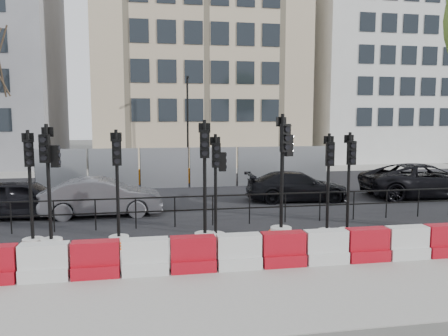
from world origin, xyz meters
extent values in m
plane|color=#51514C|center=(0.00, 0.00, 0.00)|extent=(120.00, 120.00, 0.00)
cube|color=gray|center=(0.00, -3.00, 0.01)|extent=(40.00, 6.00, 0.02)
cube|color=black|center=(0.00, 7.00, 0.01)|extent=(40.00, 14.00, 0.03)
cube|color=gray|center=(0.00, 16.00, 0.01)|extent=(40.00, 4.00, 0.02)
cube|color=#C4B18F|center=(2.00, 22.00, 9.00)|extent=(15.00, 10.00, 18.00)
cube|color=silver|center=(17.00, 22.00, 8.00)|extent=(12.00, 9.00, 16.00)
cylinder|color=black|center=(-6.00, 1.20, 0.50)|extent=(0.04, 0.04, 1.00)
cylinder|color=black|center=(-4.80, 1.20, 0.50)|extent=(0.04, 0.04, 1.00)
cylinder|color=black|center=(-3.60, 1.20, 0.50)|extent=(0.04, 0.04, 1.00)
cylinder|color=black|center=(-2.40, 1.20, 0.50)|extent=(0.04, 0.04, 1.00)
cylinder|color=black|center=(-1.20, 1.20, 0.50)|extent=(0.04, 0.04, 1.00)
cylinder|color=black|center=(0.00, 1.20, 0.50)|extent=(0.04, 0.04, 1.00)
cylinder|color=black|center=(1.20, 1.20, 0.50)|extent=(0.04, 0.04, 1.00)
cylinder|color=black|center=(2.40, 1.20, 0.50)|extent=(0.04, 0.04, 1.00)
cylinder|color=black|center=(3.60, 1.20, 0.50)|extent=(0.04, 0.04, 1.00)
cylinder|color=black|center=(4.80, 1.20, 0.50)|extent=(0.04, 0.04, 1.00)
cylinder|color=black|center=(6.00, 1.20, 0.50)|extent=(0.04, 0.04, 1.00)
cylinder|color=black|center=(7.20, 1.20, 0.50)|extent=(0.04, 0.04, 1.00)
cube|color=black|center=(0.00, 1.20, 0.98)|extent=(18.00, 0.04, 0.04)
cube|color=black|center=(0.00, 1.20, 0.55)|extent=(18.00, 0.04, 0.04)
cube|color=gray|center=(-6.00, 9.00, 1.00)|extent=(2.30, 0.05, 2.00)
cylinder|color=black|center=(-7.15, 9.00, 1.00)|extent=(0.05, 0.05, 2.00)
cube|color=gray|center=(-3.60, 9.00, 1.00)|extent=(2.30, 0.05, 2.00)
cylinder|color=black|center=(-4.75, 9.00, 1.00)|extent=(0.05, 0.05, 2.00)
cube|color=gray|center=(-1.20, 9.00, 1.00)|extent=(2.30, 0.05, 2.00)
cylinder|color=black|center=(-2.35, 9.00, 1.00)|extent=(0.05, 0.05, 2.00)
cube|color=gray|center=(1.20, 9.00, 1.00)|extent=(2.30, 0.05, 2.00)
cylinder|color=black|center=(0.05, 9.00, 1.00)|extent=(0.05, 0.05, 2.00)
cube|color=gray|center=(3.60, 9.00, 1.00)|extent=(2.30, 0.05, 2.00)
cylinder|color=black|center=(2.45, 9.00, 1.00)|extent=(0.05, 0.05, 2.00)
cube|color=gray|center=(6.00, 9.00, 1.00)|extent=(2.30, 0.05, 2.00)
cylinder|color=black|center=(4.85, 9.00, 1.00)|extent=(0.05, 0.05, 2.00)
cube|color=orange|center=(-4.00, 10.50, 0.40)|extent=(1.00, 0.40, 0.80)
cube|color=orange|center=(-2.00, 10.50, 0.40)|extent=(1.00, 0.40, 0.80)
cube|color=orange|center=(0.00, 10.50, 0.40)|extent=(1.00, 0.40, 0.80)
cube|color=orange|center=(2.00, 10.50, 0.40)|extent=(1.00, 0.40, 0.80)
cylinder|color=black|center=(0.50, 15.00, 3.00)|extent=(0.12, 0.12, 6.00)
cube|color=black|center=(0.50, 14.75, 5.90)|extent=(0.12, 0.50, 0.12)
cube|color=silver|center=(-4.20, -2.80, 0.15)|extent=(1.00, 0.50, 0.30)
cube|color=silver|center=(-4.20, -2.80, 0.55)|extent=(1.00, 0.35, 0.50)
cube|color=#B60E22|center=(-3.15, -2.80, 0.15)|extent=(1.00, 0.50, 0.30)
cube|color=#B60E22|center=(-3.15, -2.80, 0.55)|extent=(1.00, 0.35, 0.50)
cube|color=silver|center=(-2.10, -2.80, 0.15)|extent=(1.00, 0.50, 0.30)
cube|color=silver|center=(-2.10, -2.80, 0.55)|extent=(1.00, 0.35, 0.50)
cube|color=#B60E22|center=(-1.05, -2.80, 0.15)|extent=(1.00, 0.50, 0.30)
cube|color=#B60E22|center=(-1.05, -2.80, 0.55)|extent=(1.00, 0.35, 0.50)
cube|color=silver|center=(0.00, -2.80, 0.15)|extent=(1.00, 0.50, 0.30)
cube|color=silver|center=(0.00, -2.80, 0.55)|extent=(1.00, 0.35, 0.50)
cube|color=#B60E22|center=(1.05, -2.80, 0.15)|extent=(1.00, 0.50, 0.30)
cube|color=#B60E22|center=(1.05, -2.80, 0.55)|extent=(1.00, 0.35, 0.50)
cube|color=silver|center=(2.10, -2.80, 0.15)|extent=(1.00, 0.50, 0.30)
cube|color=silver|center=(2.10, -2.80, 0.55)|extent=(1.00, 0.35, 0.50)
cube|color=#B60E22|center=(3.15, -2.80, 0.15)|extent=(1.00, 0.50, 0.30)
cube|color=#B60E22|center=(3.15, -2.80, 0.55)|extent=(1.00, 0.35, 0.50)
cube|color=silver|center=(4.20, -2.80, 0.15)|extent=(1.00, 0.50, 0.30)
cube|color=silver|center=(4.20, -2.80, 0.55)|extent=(1.00, 0.35, 0.50)
cube|color=#B60E22|center=(5.25, -2.80, 0.15)|extent=(1.00, 0.50, 0.30)
cube|color=#B60E22|center=(5.25, -2.80, 0.55)|extent=(1.00, 0.35, 0.50)
cylinder|color=silver|center=(-4.92, -0.76, 0.19)|extent=(0.51, 0.51, 0.38)
torus|color=#EE470C|center=(-4.92, -0.76, 0.11)|extent=(0.62, 0.62, 0.05)
torus|color=#EE470C|center=(-4.92, -0.76, 0.19)|extent=(0.62, 0.62, 0.05)
torus|color=#EE470C|center=(-4.92, -0.76, 0.27)|extent=(0.62, 0.62, 0.05)
cylinder|color=black|center=(-4.92, -0.76, 1.71)|extent=(0.09, 0.09, 2.85)
cube|color=black|center=(-4.89, -0.87, 2.57)|extent=(0.26, 0.19, 0.67)
cylinder|color=black|center=(-4.87, -0.95, 2.36)|extent=(0.15, 0.09, 0.14)
cylinder|color=black|center=(-4.87, -0.95, 2.57)|extent=(0.15, 0.09, 0.14)
cylinder|color=black|center=(-4.87, -0.95, 2.77)|extent=(0.15, 0.09, 0.14)
cube|color=black|center=(-4.94, -0.71, 2.95)|extent=(0.28, 0.11, 0.23)
cylinder|color=silver|center=(-4.44, -0.94, 0.20)|extent=(0.54, 0.54, 0.40)
torus|color=#EE470C|center=(-4.44, -0.94, 0.12)|extent=(0.65, 0.65, 0.05)
torus|color=#EE470C|center=(-4.44, -0.94, 0.20)|extent=(0.65, 0.65, 0.05)
torus|color=#EE470C|center=(-4.44, -0.94, 0.28)|extent=(0.65, 0.65, 0.05)
cylinder|color=black|center=(-4.44, -0.94, 1.79)|extent=(0.09, 0.09, 2.99)
cube|color=black|center=(-4.47, -1.05, 2.69)|extent=(0.26, 0.19, 0.70)
cylinder|color=black|center=(-4.49, -1.13, 2.47)|extent=(0.16, 0.08, 0.15)
cylinder|color=black|center=(-4.49, -1.13, 2.69)|extent=(0.16, 0.08, 0.15)
cylinder|color=black|center=(-4.49, -1.13, 2.91)|extent=(0.16, 0.08, 0.15)
cube|color=black|center=(-4.43, -0.88, 3.09)|extent=(0.30, 0.10, 0.24)
cube|color=black|center=(-4.25, -0.98, 2.49)|extent=(0.22, 0.17, 0.55)
cylinder|color=silver|center=(-2.78, -0.91, 0.19)|extent=(0.51, 0.51, 0.38)
torus|color=#EE470C|center=(-2.78, -0.91, 0.11)|extent=(0.62, 0.62, 0.05)
torus|color=#EE470C|center=(-2.78, -0.91, 0.19)|extent=(0.62, 0.62, 0.05)
torus|color=#EE470C|center=(-2.78, -0.91, 0.27)|extent=(0.62, 0.62, 0.05)
cylinder|color=black|center=(-2.78, -0.91, 1.71)|extent=(0.09, 0.09, 2.85)
cube|color=black|center=(-2.77, -1.02, 2.57)|extent=(0.24, 0.16, 0.67)
cylinder|color=black|center=(-2.76, -1.10, 2.36)|extent=(0.15, 0.06, 0.14)
cylinder|color=black|center=(-2.76, -1.10, 2.57)|extent=(0.15, 0.06, 0.14)
cylinder|color=black|center=(-2.76, -1.10, 2.78)|extent=(0.15, 0.06, 0.14)
cube|color=black|center=(-2.79, -0.85, 2.95)|extent=(0.29, 0.06, 0.23)
cylinder|color=silver|center=(-0.25, -0.99, 0.18)|extent=(0.49, 0.49, 0.37)
torus|color=#EE470C|center=(-0.25, -0.99, 0.11)|extent=(0.59, 0.59, 0.05)
torus|color=#EE470C|center=(-0.25, -0.99, 0.18)|extent=(0.59, 0.59, 0.05)
torus|color=#EE470C|center=(-0.25, -0.99, 0.26)|extent=(0.59, 0.59, 0.05)
cylinder|color=black|center=(-0.25, -0.99, 1.64)|extent=(0.08, 0.08, 2.74)
cube|color=black|center=(-0.25, -1.10, 2.46)|extent=(0.22, 0.13, 0.64)
cylinder|color=black|center=(-0.25, -1.17, 2.26)|extent=(0.14, 0.05, 0.14)
cylinder|color=black|center=(-0.25, -1.17, 2.46)|extent=(0.14, 0.05, 0.14)
cylinder|color=black|center=(-0.25, -1.17, 2.66)|extent=(0.14, 0.05, 0.14)
cube|color=black|center=(-0.25, -0.94, 2.83)|extent=(0.27, 0.03, 0.22)
cube|color=black|center=(-0.07, -0.99, 2.28)|extent=(0.18, 0.12, 0.50)
cylinder|color=silver|center=(-0.55, -1.08, 0.20)|extent=(0.55, 0.55, 0.41)
torus|color=#EE470C|center=(-0.55, -1.08, 0.12)|extent=(0.67, 0.67, 0.05)
torus|color=#EE470C|center=(-0.55, -1.08, 0.20)|extent=(0.67, 0.67, 0.05)
torus|color=#EE470C|center=(-0.55, -1.08, 0.29)|extent=(0.67, 0.67, 0.05)
cylinder|color=black|center=(-0.55, -1.08, 1.84)|extent=(0.09, 0.09, 3.07)
cube|color=black|center=(-0.56, -1.21, 2.77)|extent=(0.26, 0.17, 0.72)
cylinder|color=black|center=(-0.57, -1.29, 2.54)|extent=(0.16, 0.07, 0.15)
cylinder|color=black|center=(-0.57, -1.29, 2.77)|extent=(0.16, 0.07, 0.15)
cylinder|color=black|center=(-0.57, -1.29, 2.99)|extent=(0.16, 0.07, 0.15)
cube|color=black|center=(-0.54, -1.02, 3.18)|extent=(0.31, 0.07, 0.25)
cylinder|color=silver|center=(1.59, -0.93, 0.21)|extent=(0.58, 0.58, 0.43)
torus|color=#EE470C|center=(1.59, -0.93, 0.13)|extent=(0.70, 0.70, 0.05)
torus|color=#EE470C|center=(1.59, -0.93, 0.21)|extent=(0.70, 0.70, 0.05)
torus|color=#EE470C|center=(1.59, -0.93, 0.30)|extent=(0.70, 0.70, 0.05)
cylinder|color=black|center=(1.59, -0.93, 1.93)|extent=(0.10, 0.10, 3.22)
cube|color=black|center=(1.63, -1.05, 2.90)|extent=(0.29, 0.22, 0.75)
cylinder|color=black|center=(1.66, -1.13, 2.66)|extent=(0.17, 0.10, 0.16)
cylinder|color=black|center=(1.66, -1.13, 2.90)|extent=(0.17, 0.10, 0.16)
cylinder|color=black|center=(1.66, -1.13, 3.14)|extent=(0.17, 0.10, 0.16)
cube|color=black|center=(1.57, -0.87, 3.33)|extent=(0.32, 0.13, 0.26)
cube|color=black|center=(1.79, -0.86, 2.68)|extent=(0.25, 0.20, 0.59)
cylinder|color=silver|center=(2.83, -1.16, 0.18)|extent=(0.49, 0.49, 0.37)
torus|color=#EE470C|center=(2.83, -1.16, 0.11)|extent=(0.59, 0.59, 0.05)
torus|color=#EE470C|center=(2.83, -1.16, 0.18)|extent=(0.59, 0.59, 0.05)
torus|color=#EE470C|center=(2.83, -1.16, 0.26)|extent=(0.59, 0.59, 0.05)
cylinder|color=black|center=(2.83, -1.16, 1.65)|extent=(0.08, 0.08, 2.74)
cube|color=black|center=(2.82, -1.27, 2.47)|extent=(0.24, 0.16, 0.64)
cylinder|color=black|center=(2.81, -1.35, 2.27)|extent=(0.14, 0.06, 0.14)
cylinder|color=black|center=(2.81, -1.35, 2.47)|extent=(0.14, 0.06, 0.14)
cylinder|color=black|center=(2.81, -1.35, 2.67)|extent=(0.14, 0.06, 0.14)
cube|color=black|center=(2.84, -1.11, 2.84)|extent=(0.28, 0.07, 0.22)
cylinder|color=silver|center=(3.40, -1.21, 0.18)|extent=(0.50, 0.50, 0.37)
torus|color=#EE470C|center=(3.40, -1.21, 0.11)|extent=(0.60, 0.60, 0.05)
torus|color=#EE470C|center=(3.40, -1.21, 0.18)|extent=(0.60, 0.60, 0.05)
torus|color=#EE470C|center=(3.40, -1.21, 0.26)|extent=(0.60, 0.60, 0.05)
cylinder|color=black|center=(3.40, -1.21, 1.66)|extent=(0.08, 0.08, 2.77)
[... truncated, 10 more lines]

